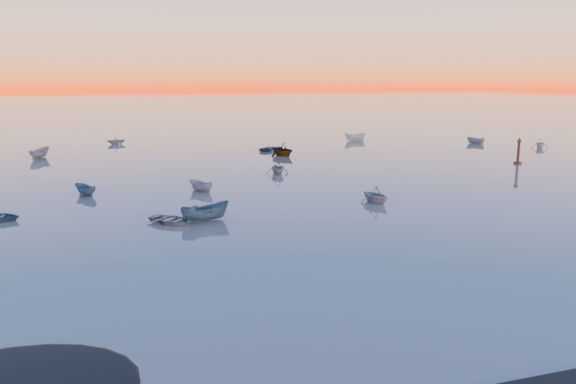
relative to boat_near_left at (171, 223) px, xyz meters
name	(u,v)px	position (x,y,z in m)	size (l,w,h in m)	color
ground	(174,132)	(8.81, 76.00, 0.00)	(600.00, 600.00, 0.00)	#685D57
mud_lobes	(468,358)	(8.81, -25.00, 0.01)	(140.00, 6.00, 0.07)	black
moored_fleet	(216,164)	(8.81, 29.00, 0.00)	(124.00, 58.00, 1.20)	silver
boat_near_left	(171,223)	(0.00, 0.00, 0.00)	(3.79, 1.58, 0.95)	gray
boat_near_center	(205,221)	(2.63, 0.00, 0.00)	(4.00, 1.69, 1.38)	#365567
boat_near_right	(375,202)	(18.18, 2.01, 0.00)	(3.36, 1.51, 1.18)	gray
channel_marker	(518,153)	(46.47, 17.62, 1.40)	(1.00, 1.00, 3.54)	#4F1911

